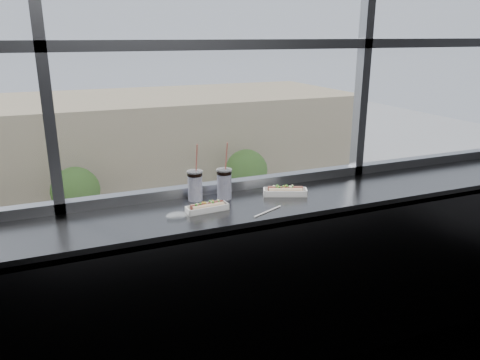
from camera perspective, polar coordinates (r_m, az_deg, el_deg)
name	(u,v)px	position (r m, az deg, el deg)	size (l,w,h in m)	color
wall_back_lower	(227,267)	(3.22, -1.65, -10.56)	(6.00, 6.00, 0.00)	black
counter	(242,209)	(2.78, 0.30, -3.51)	(6.00, 0.55, 0.06)	#59595A
counter_fascia	(259,307)	(2.80, 2.39, -15.24)	(6.00, 0.04, 1.04)	#59595A
hotdog_tray_left	(207,207)	(2.65, -4.03, -3.31)	(0.25, 0.10, 0.06)	white
hotdog_tray_right	(285,191)	(2.92, 5.53, -1.34)	(0.28, 0.18, 0.07)	white
soda_cup_left	(195,184)	(2.81, -5.50, -0.49)	(0.10, 0.10, 0.35)	white
soda_cup_right	(224,182)	(2.83, -1.93, -0.28)	(0.10, 0.10, 0.35)	white
loose_straw	(268,211)	(2.64, 3.39, -3.84)	(0.01, 0.01, 0.23)	white
wrapper	(177,215)	(2.58, -7.71, -4.27)	(0.11, 0.08, 0.03)	silver
plaza_ground	(66,176)	(47.99, -20.50, 0.42)	(120.00, 120.00, 0.00)	#AEADAC
street_asphalt	(90,297)	(26.16, -17.79, -13.45)	(80.00, 10.00, 0.06)	black
far_sidewalk	(78,238)	(33.34, -19.13, -6.71)	(80.00, 6.00, 0.04)	#AEADAC
far_building	(64,148)	(41.67, -20.68, 3.65)	(50.00, 14.00, 8.00)	tan
car_far_c	(267,216)	(31.97, 3.26, -4.45)	(6.91, 2.88, 2.30)	#B0B1A6
car_near_e	(358,265)	(26.65, 14.24, -10.00)	(6.03, 2.51, 2.01)	#475293
car_far_b	(123,239)	(29.38, -14.09, -7.02)	(6.88, 2.87, 2.29)	maroon
car_near_d	(213,295)	(23.03, -3.34, -13.84)	(6.53, 2.72, 2.18)	beige
car_near_c	(108,318)	(22.18, -15.81, -15.83)	(6.63, 2.76, 2.21)	#AE031D
pedestrian_b	(87,217)	(33.74, -18.11, -4.30)	(0.96, 0.72, 2.15)	#66605B
tree_center	(76,191)	(32.19, -19.41, -1.27)	(3.15, 3.15, 4.92)	#47382B
tree_right	(246,171)	(34.79, 0.78, 1.15)	(3.18, 3.18, 4.96)	#47382B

